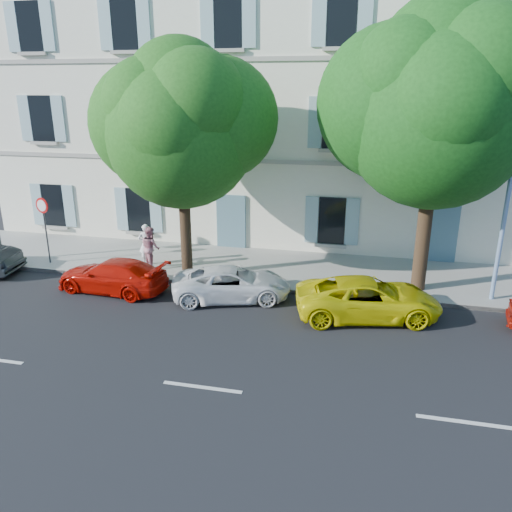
% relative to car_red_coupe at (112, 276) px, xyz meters
% --- Properties ---
extents(ground, '(90.00, 90.00, 0.00)m').
position_rel_car_red_coupe_xyz_m(ground, '(5.06, -1.10, -0.58)').
color(ground, black).
extents(sidewalk, '(36.00, 4.50, 0.15)m').
position_rel_car_red_coupe_xyz_m(sidewalk, '(5.06, 3.35, -0.51)').
color(sidewalk, '#A09E96').
rests_on(sidewalk, ground).
extents(kerb, '(36.00, 0.16, 0.16)m').
position_rel_car_red_coupe_xyz_m(kerb, '(5.06, 1.18, -0.50)').
color(kerb, '#9E998E').
rests_on(kerb, ground).
extents(building, '(28.00, 7.00, 12.00)m').
position_rel_car_red_coupe_xyz_m(building, '(5.06, 9.10, 5.42)').
color(building, white).
rests_on(building, ground).
extents(car_red_coupe, '(4.17, 2.02, 1.17)m').
position_rel_car_red_coupe_xyz_m(car_red_coupe, '(0.00, 0.00, 0.00)').
color(car_red_coupe, '#BF1005').
rests_on(car_red_coupe, ground).
extents(car_white_coupe, '(4.39, 2.95, 1.12)m').
position_rel_car_red_coupe_xyz_m(car_white_coupe, '(4.33, 0.27, -0.02)').
color(car_white_coupe, white).
rests_on(car_white_coupe, ground).
extents(car_yellow_supercar, '(4.86, 2.99, 1.26)m').
position_rel_car_red_coupe_xyz_m(car_yellow_supercar, '(8.91, -0.16, 0.04)').
color(car_yellow_supercar, '#D9CC09').
rests_on(car_yellow_supercar, ground).
extents(tree_left, '(5.28, 5.28, 8.19)m').
position_rel_car_red_coupe_xyz_m(tree_left, '(2.18, 1.74, 4.84)').
color(tree_left, '#3A2819').
rests_on(tree_left, sidewalk).
extents(tree_right, '(6.00, 6.00, 9.24)m').
position_rel_car_red_coupe_xyz_m(tree_right, '(10.63, 2.28, 5.49)').
color(tree_right, '#3A2819').
rests_on(tree_right, sidewalk).
extents(road_sign, '(0.62, 0.17, 2.70)m').
position_rel_car_red_coupe_xyz_m(road_sign, '(-3.79, 1.82, 1.51)').
color(road_sign, '#383A3D').
rests_on(road_sign, sidewalk).
extents(street_lamp, '(0.24, 1.55, 7.29)m').
position_rel_car_red_coupe_xyz_m(street_lamp, '(13.00, 1.72, 3.70)').
color(street_lamp, '#7293BF').
rests_on(street_lamp, sidewalk).
extents(pedestrian_a, '(0.71, 0.59, 1.66)m').
position_rel_car_red_coupe_xyz_m(pedestrian_a, '(0.16, 2.57, 0.40)').
color(pedestrian_a, silver).
rests_on(pedestrian_a, sidewalk).
extents(pedestrian_b, '(1.03, 1.00, 1.67)m').
position_rel_car_red_coupe_xyz_m(pedestrian_b, '(0.51, 2.21, 0.40)').
color(pedestrian_b, '#BC7884').
rests_on(pedestrian_b, sidewalk).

